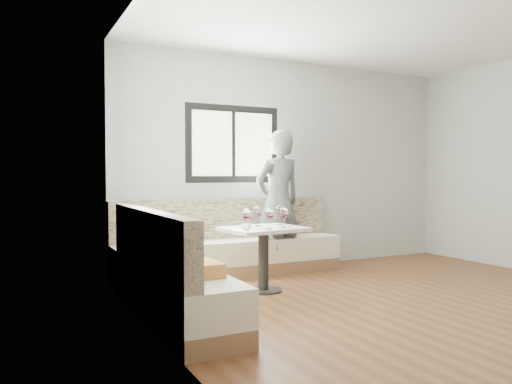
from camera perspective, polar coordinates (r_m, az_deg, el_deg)
room at (r=4.91m, az=18.10°, el=3.73°), size 5.01×5.01×2.81m
banquette at (r=5.47m, az=-5.52°, el=-7.73°), size 2.90×2.80×0.95m
table at (r=5.39m, az=0.85°, el=-5.89°), size 0.91×0.74×0.69m
person at (r=6.32m, az=2.57°, el=-1.13°), size 0.72×0.52×1.82m
olive_ramekin at (r=5.30m, az=-1.09°, el=-3.89°), size 0.11×0.11×0.04m
wine_glass_a at (r=5.07m, az=-1.05°, el=-2.66°), size 0.10×0.10×0.22m
wine_glass_b at (r=5.17m, az=1.53°, el=-2.58°), size 0.10×0.10×0.22m
wine_glass_c at (r=5.35m, az=3.15°, el=-2.42°), size 0.10×0.10×0.22m
wine_glass_d at (r=5.48m, az=0.20°, el=-2.32°), size 0.10×0.10×0.22m
wine_glass_e at (r=5.63m, az=2.76°, el=-2.20°), size 0.10×0.10×0.22m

